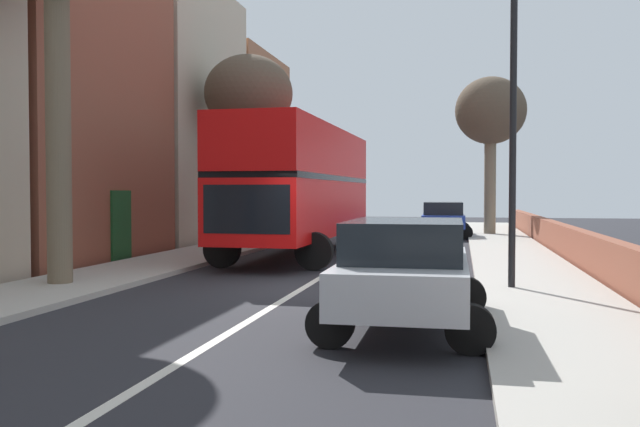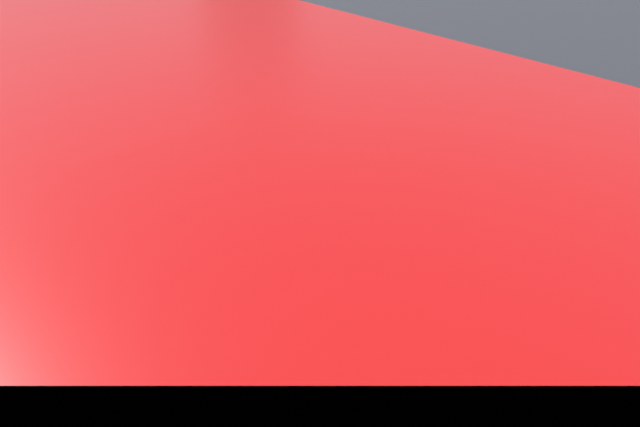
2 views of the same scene
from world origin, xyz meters
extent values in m
cylinder|color=black|center=(-0.36, 10.35, 0.50)|extent=(1.00, 0.32, 1.00)
cube|color=#1E389E|center=(2.50, 16.78, 0.76)|extent=(1.94, 4.21, 0.56)
cube|color=black|center=(2.51, 16.57, 1.33)|extent=(1.75, 2.33, 0.56)
cylinder|color=black|center=(1.53, 18.04, 0.32)|extent=(0.65, 0.24, 0.64)
cylinder|color=black|center=(3.41, 18.09, 0.32)|extent=(0.65, 0.24, 0.64)
cylinder|color=black|center=(1.59, 15.46, 0.32)|extent=(0.65, 0.24, 0.64)
cylinder|color=black|center=(3.47, 15.51, 0.32)|extent=(0.65, 0.24, 0.64)
camera|label=1|loc=(3.28, -13.90, 2.04)|focal=37.49mm
camera|label=2|loc=(-0.81, 4.71, 4.15)|focal=24.63mm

